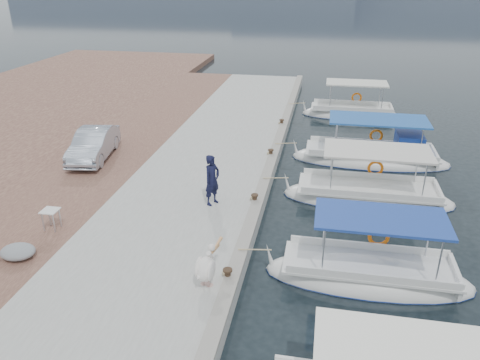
% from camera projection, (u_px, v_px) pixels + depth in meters
% --- Properties ---
extents(ground, '(400.00, 400.00, 0.00)m').
position_uv_depth(ground, '(257.00, 234.00, 16.89)').
color(ground, black).
rests_on(ground, ground).
extents(concrete_quay, '(6.00, 40.00, 0.50)m').
position_uv_depth(concrete_quay, '(210.00, 169.00, 21.77)').
color(concrete_quay, '#9FA09A').
rests_on(concrete_quay, ground).
extents(quay_curb, '(0.44, 40.00, 0.12)m').
position_uv_depth(quay_curb, '(269.00, 167.00, 21.18)').
color(quay_curb, gray).
rests_on(quay_curb, concrete_quay).
extents(cobblestone_strip, '(4.00, 40.00, 0.50)m').
position_uv_depth(cobblestone_strip, '(110.00, 161.00, 22.61)').
color(cobblestone_strip, brown).
rests_on(cobblestone_strip, ground).
extents(fishing_caique_b, '(6.31, 2.11, 2.83)m').
position_uv_depth(fishing_caique_b, '(368.00, 277.00, 14.31)').
color(fishing_caique_b, silver).
rests_on(fishing_caique_b, ground).
extents(fishing_caique_c, '(6.96, 2.40, 2.83)m').
position_uv_depth(fishing_caique_c, '(368.00, 198.00, 19.29)').
color(fishing_caique_c, silver).
rests_on(fishing_caique_c, ground).
extents(fishing_caique_d, '(7.69, 2.48, 2.83)m').
position_uv_depth(fishing_caique_d, '(372.00, 159.00, 23.10)').
color(fishing_caique_d, silver).
rests_on(fishing_caique_d, ground).
extents(fishing_caique_e, '(6.33, 2.17, 2.83)m').
position_uv_depth(fishing_caique_e, '(351.00, 115.00, 30.30)').
color(fishing_caique_e, silver).
rests_on(fishing_caique_e, ground).
extents(mooring_bollards, '(0.28, 20.28, 0.33)m').
position_uv_depth(mooring_bollards, '(255.00, 198.00, 18.01)').
color(mooring_bollards, black).
rests_on(mooring_bollards, concrete_quay).
extents(pelican, '(0.67, 1.48, 1.14)m').
position_uv_depth(pelican, '(206.00, 267.00, 13.12)').
color(pelican, tan).
rests_on(pelican, concrete_quay).
extents(fisherman, '(0.76, 0.86, 1.98)m').
position_uv_depth(fisherman, '(212.00, 180.00, 17.58)').
color(fisherman, black).
rests_on(fisherman, concrete_quay).
extents(parked_car, '(2.09, 4.36, 1.38)m').
position_uv_depth(parked_car, '(93.00, 144.00, 22.05)').
color(parked_car, '#A7B1BF').
rests_on(parked_car, cobblestone_strip).
extents(tarp_bundle, '(1.10, 0.90, 0.40)m').
position_uv_depth(tarp_bundle, '(18.00, 252.00, 14.55)').
color(tarp_bundle, gray).
rests_on(tarp_bundle, cobblestone_strip).
extents(folding_table, '(0.55, 0.55, 0.73)m').
position_uv_depth(folding_table, '(51.00, 215.00, 16.02)').
color(folding_table, silver).
rests_on(folding_table, cobblestone_strip).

